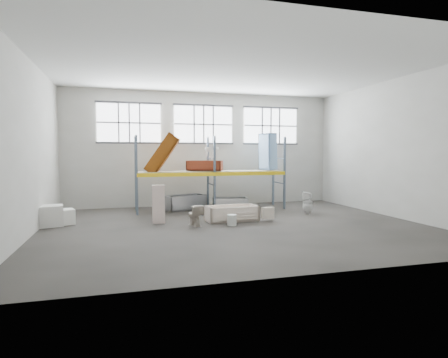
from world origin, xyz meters
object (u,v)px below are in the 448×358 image
object	(u,v)px
bathtub_beige	(232,213)
blue_tub_upright	(268,152)
rust_tub_flat	(205,166)
bucket	(232,220)
toilet_beige	(195,215)
steel_tub_left	(185,202)
toilet_white	(308,202)
cistern_tall	(158,204)
carton_near	(50,216)
steel_tub_right	(230,204)

from	to	relation	value
bathtub_beige	blue_tub_upright	size ratio (longest dim) A/B	1.13
rust_tub_flat	bucket	size ratio (longest dim) A/B	4.02
toilet_beige	steel_tub_left	bearing A→B (deg)	-107.34
toilet_beige	toilet_white	distance (m)	4.81
steel_tub_left	rust_tub_flat	world-z (taller)	rust_tub_flat
blue_tub_upright	bathtub_beige	bearing A→B (deg)	-131.46
toilet_beige	cistern_tall	xyz separation A→B (m)	(-1.08, 0.76, 0.29)
bucket	toilet_white	bearing A→B (deg)	23.46
bucket	toilet_beige	bearing A→B (deg)	165.82
toilet_beige	toilet_white	xyz separation A→B (m)	(4.65, 1.23, 0.09)
carton_near	rust_tub_flat	bearing A→B (deg)	20.90
bathtub_beige	toilet_white	distance (m)	3.33
toilet_beige	bucket	bearing A→B (deg)	152.76
toilet_white	carton_near	size ratio (longest dim) A/B	1.11
toilet_white	bucket	world-z (taller)	toilet_white
cistern_tall	carton_near	distance (m)	3.42
blue_tub_upright	bucket	bearing A→B (deg)	-126.74
toilet_white	blue_tub_upright	bearing A→B (deg)	-136.20
toilet_beige	rust_tub_flat	world-z (taller)	rust_tub_flat
bucket	carton_near	xyz separation A→B (m)	(-5.62, 1.44, 0.16)
carton_near	cistern_tall	bearing A→B (deg)	-6.54
blue_tub_upright	rust_tub_flat	bearing A→B (deg)	-179.45
toilet_white	bathtub_beige	bearing A→B (deg)	-56.45
cistern_tall	blue_tub_upright	distance (m)	5.78
cistern_tall	steel_tub_left	bearing A→B (deg)	67.97
blue_tub_upright	toilet_beige	bearing A→B (deg)	-139.38
bathtub_beige	steel_tub_left	distance (m)	3.21
bathtub_beige	bucket	xyz separation A→B (m)	(-0.24, -0.83, -0.08)
bathtub_beige	steel_tub_right	size ratio (longest dim) A/B	1.26
steel_tub_left	steel_tub_right	bearing A→B (deg)	-22.15
steel_tub_right	toilet_beige	bearing A→B (deg)	-125.42
bathtub_beige	toilet_white	size ratio (longest dim) A/B	2.05
cistern_tall	bucket	xyz separation A→B (m)	(2.23, -1.05, -0.46)
bathtub_beige	carton_near	world-z (taller)	carton_near
toilet_white	rust_tub_flat	bearing A→B (deg)	-97.63
steel_tub_right	bucket	world-z (taller)	steel_tub_right
bucket	bathtub_beige	bearing A→B (deg)	73.57
blue_tub_upright	carton_near	world-z (taller)	blue_tub_upright
bathtub_beige	toilet_white	world-z (taller)	toilet_white
steel_tub_left	cistern_tall	bearing A→B (deg)	-115.70
toilet_beige	bathtub_beige	bearing A→B (deg)	-172.03
cistern_tall	rust_tub_flat	size ratio (longest dim) A/B	0.90
bathtub_beige	toilet_beige	size ratio (longest dim) A/B	2.57
rust_tub_flat	bucket	distance (m)	3.91
toilet_beige	steel_tub_left	size ratio (longest dim) A/B	0.42
toilet_beige	blue_tub_upright	size ratio (longest dim) A/B	0.44
carton_near	steel_tub_right	bearing A→B (deg)	14.59
cistern_tall	steel_tub_left	distance (m)	3.11
rust_tub_flat	blue_tub_upright	xyz separation A→B (m)	(2.78, 0.03, 0.57)
cistern_tall	carton_near	xyz separation A→B (m)	(-3.39, 0.39, -0.30)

